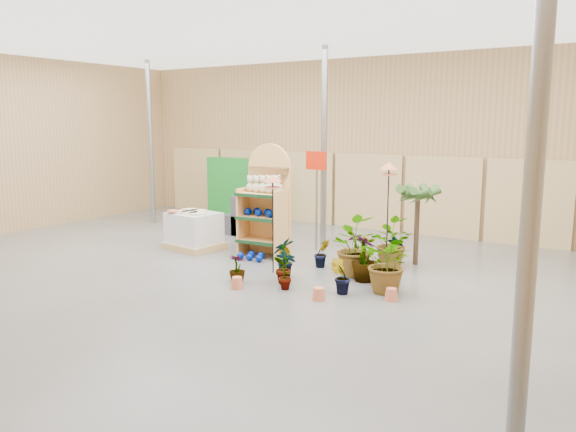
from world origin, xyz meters
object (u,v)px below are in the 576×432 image
at_px(pallet_stack, 194,231).
at_px(bird_table_front, 273,182).
at_px(display_shelf, 267,205).
at_px(potted_plant_2, 352,247).

bearing_deg(pallet_stack, bird_table_front, -7.96).
relative_size(display_shelf, potted_plant_2, 2.20).
height_order(pallet_stack, bird_table_front, bird_table_front).
height_order(bird_table_front, potted_plant_2, bird_table_front).
bearing_deg(bird_table_front, pallet_stack, 164.41).
bearing_deg(display_shelf, bird_table_front, -55.72).
bearing_deg(bird_table_front, display_shelf, 128.92).
distance_m(display_shelf, pallet_stack, 1.88).
height_order(display_shelf, potted_plant_2, display_shelf).
xyz_separation_m(display_shelf, potted_plant_2, (2.28, -0.53, -0.55)).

